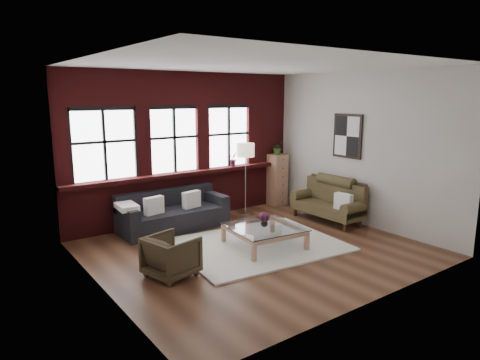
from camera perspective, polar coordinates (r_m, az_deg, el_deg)
floor at (r=7.77m, az=2.03°, el=-9.14°), size 5.50×5.50×0.00m
ceiling at (r=7.30m, az=2.20°, el=15.12°), size 5.50×5.50×0.00m
wall_back at (r=9.45m, az=-7.30°, el=4.43°), size 5.50×0.00×5.50m
wall_front at (r=5.65m, az=17.94°, el=-0.59°), size 5.50×0.00×5.50m
wall_left at (r=6.10m, az=-18.71°, el=0.20°), size 0.00×5.00×5.00m
wall_right at (r=9.31m, az=15.61°, el=4.00°), size 0.00×5.00×5.00m
brick_backwall at (r=9.39m, az=-7.12°, el=4.39°), size 5.50×0.12×3.20m
sill_ledge at (r=9.40m, az=-6.77°, el=0.95°), size 5.50×0.30×0.08m
window_left at (r=8.67m, az=-17.67°, el=4.39°), size 1.38×0.10×1.50m
window_mid at (r=9.25m, az=-8.81°, el=5.18°), size 1.38×0.10×1.50m
window_right at (r=9.96m, az=-1.60°, el=5.73°), size 1.38×0.10×1.50m
wall_poster at (r=9.44m, az=14.15°, el=5.70°), size 0.05×0.74×0.94m
shag_rug at (r=7.92m, az=2.34°, el=-8.62°), size 3.11×2.56×0.03m
dark_sofa at (r=8.86m, az=-8.85°, el=-3.99°), size 2.20×0.89×0.80m
pillow_a at (r=8.53m, az=-11.40°, el=-3.35°), size 0.42×0.22×0.34m
pillow_b at (r=8.89m, az=-6.49°, el=-2.60°), size 0.42×0.21×0.34m
vintage_settee at (r=9.44m, az=11.55°, el=-2.83°), size 0.75×1.68×0.89m
pillow_settee at (r=9.03m, az=13.62°, el=-2.82°), size 0.18×0.39×0.34m
armchair at (r=6.63m, az=-9.14°, el=-9.99°), size 0.84×0.83×0.64m
coffee_table at (r=7.79m, az=3.23°, el=-7.58°), size 1.34×1.34×0.40m
vase at (r=7.71m, az=3.25°, el=-5.70°), size 0.17×0.17×0.14m
flowers at (r=7.68m, az=3.26°, el=-4.95°), size 0.19×0.19×0.19m
drawer_chest at (r=10.72m, az=4.96°, el=0.05°), size 0.39×0.39×1.27m
potted_plant_top at (r=10.59m, az=5.04°, el=4.34°), size 0.37×0.34×0.34m
floor_lamp at (r=9.75m, az=0.74°, el=0.54°), size 0.40×0.40×1.79m
sill_plant at (r=9.95m, az=-0.90°, el=2.81°), size 0.23×0.21×0.34m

